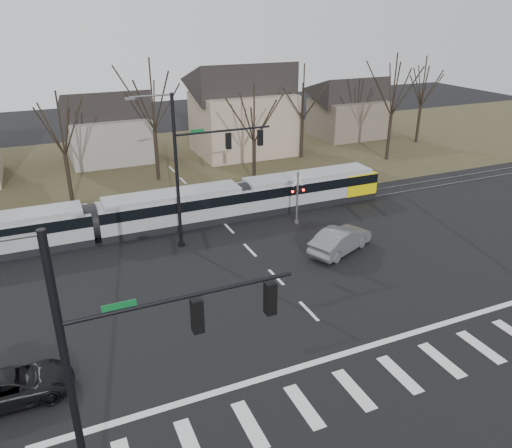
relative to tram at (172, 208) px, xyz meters
name	(u,v)px	position (x,y,z in m)	size (l,w,h in m)	color
ground	(329,331)	(3.67, -16.00, -1.43)	(140.00, 140.00, 0.00)	black
grass_verge	(167,164)	(3.67, 16.00, -1.43)	(140.00, 28.00, 0.01)	#38331E
crosswalk	(377,382)	(3.67, -20.00, -1.43)	(27.00, 2.60, 0.01)	silver
stop_line	(349,352)	(3.67, -17.80, -1.43)	(28.00, 0.35, 0.01)	silver
lane_dashes	(219,218)	(3.67, 0.00, -1.43)	(0.18, 30.00, 0.01)	silver
rail_pair	(220,219)	(3.67, -0.20, -1.40)	(90.00, 1.52, 0.06)	#59595E
tram	(172,208)	(0.00, 0.00, 0.00)	(34.71, 2.58, 2.63)	gray
sedan	(340,240)	(9.08, -8.54, -0.60)	(5.35, 3.67, 1.67)	#5A5E63
suv	(12,386)	(-10.66, -14.81, -0.77)	(4.79, 2.24, 1.33)	black
signal_pole_near_left	(131,369)	(-6.74, -22.00, 4.27)	(9.28, 0.44, 10.20)	black
signal_pole_far	(200,162)	(1.26, -3.50, 4.27)	(9.28, 0.44, 10.20)	black
rail_crossing_signal	(297,200)	(8.67, -3.21, 0.45)	(1.08, 0.36, 4.00)	#59595B
tree_row	(201,126)	(5.67, 10.00, 3.57)	(59.20, 7.20, 10.00)	black
house_b	(107,123)	(-1.33, 20.00, 2.54)	(8.64, 7.56, 7.65)	gray
house_c	(243,105)	(12.67, 17.00, 3.80)	(10.80, 8.64, 10.10)	gray
house_d	(349,104)	(27.67, 19.00, 2.54)	(8.64, 7.56, 7.65)	brown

